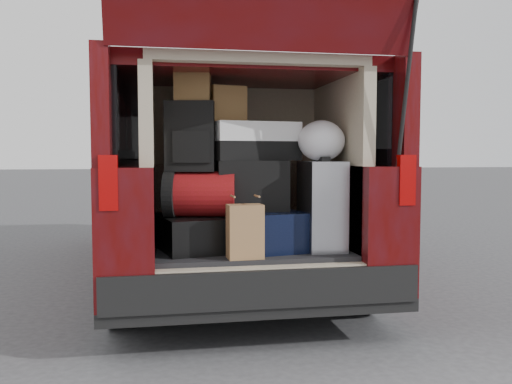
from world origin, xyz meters
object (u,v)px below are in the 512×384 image
(backpack, at_px, (191,137))
(navy_hardshell, at_px, (259,230))
(red_duffel, at_px, (200,194))
(black_hardshell, at_px, (193,233))
(black_soft_case, at_px, (252,186))
(silver_roller, at_px, (322,206))
(kraft_bag, at_px, (245,231))
(twotone_duffel, at_px, (254,141))

(backpack, bearing_deg, navy_hardshell, 10.08)
(red_duffel, height_order, backpack, backpack)
(black_hardshell, distance_m, red_duffel, 0.27)
(black_hardshell, xyz_separation_m, black_soft_case, (0.39, -0.02, 0.31))
(silver_roller, bearing_deg, backpack, 173.12)
(black_hardshell, xyz_separation_m, red_duffel, (0.05, -0.05, 0.26))
(navy_hardshell, relative_size, kraft_bag, 1.79)
(silver_roller, height_order, kraft_bag, silver_roller)
(silver_roller, relative_size, backpack, 1.30)
(backpack, distance_m, twotone_duffel, 0.43)
(backpack, bearing_deg, kraft_bag, -35.86)
(kraft_bag, relative_size, black_soft_case, 0.71)
(backpack, bearing_deg, silver_roller, 4.11)
(black_soft_case, bearing_deg, kraft_bag, -104.89)
(black_hardshell, relative_size, backpack, 1.26)
(twotone_duffel, bearing_deg, black_hardshell, 174.63)
(backpack, xyz_separation_m, twotone_duffel, (0.43, 0.06, -0.03))
(black_soft_case, height_order, backpack, backpack)
(black_hardshell, xyz_separation_m, twotone_duffel, (0.41, 0.04, 0.60))
(kraft_bag, relative_size, red_duffel, 0.73)
(black_hardshell, height_order, silver_roller, silver_roller)
(kraft_bag, distance_m, twotone_duffel, 0.68)
(black_hardshell, bearing_deg, kraft_bag, -62.21)
(kraft_bag, xyz_separation_m, red_duffel, (-0.24, 0.30, 0.21))
(silver_roller, relative_size, kraft_bag, 1.78)
(black_soft_case, bearing_deg, backpack, -177.48)
(backpack, bearing_deg, red_duffel, -13.40)
(navy_hardshell, height_order, red_duffel, red_duffel)
(navy_hardshell, distance_m, backpack, 0.75)
(black_hardshell, distance_m, backpack, 0.62)
(silver_roller, bearing_deg, black_hardshell, 171.28)
(twotone_duffel, bearing_deg, black_soft_case, -123.54)
(black_soft_case, bearing_deg, silver_roller, -11.76)
(navy_hardshell, xyz_separation_m, red_duffel, (-0.39, -0.02, 0.24))
(backpack, bearing_deg, black_soft_case, 11.73)
(silver_roller, xyz_separation_m, twotone_duffel, (-0.42, 0.17, 0.42))
(black_soft_case, bearing_deg, twotone_duffel, 69.27)
(kraft_bag, xyz_separation_m, twotone_duffel, (0.13, 0.39, 0.55))
(black_hardshell, xyz_separation_m, kraft_bag, (0.29, -0.35, 0.05))
(red_duffel, bearing_deg, kraft_bag, -39.50)
(kraft_bag, height_order, twotone_duffel, twotone_duffel)
(red_duffel, relative_size, backpack, 1.00)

